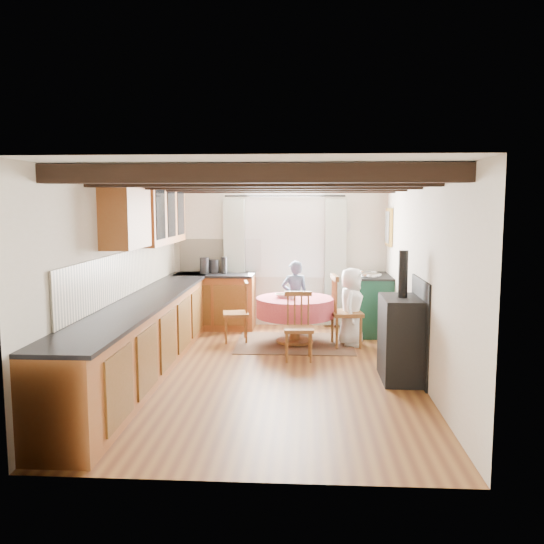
# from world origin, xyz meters

# --- Properties ---
(floor) EXTENTS (3.60, 5.50, 0.00)m
(floor) POSITION_xyz_m (0.00, 0.00, 0.00)
(floor) COLOR brown
(floor) RESTS_ON ground
(ceiling) EXTENTS (3.60, 5.50, 0.00)m
(ceiling) POSITION_xyz_m (0.00, 0.00, 2.40)
(ceiling) COLOR white
(ceiling) RESTS_ON ground
(wall_back) EXTENTS (3.60, 0.00, 2.40)m
(wall_back) POSITION_xyz_m (0.00, 2.75, 1.20)
(wall_back) COLOR silver
(wall_back) RESTS_ON ground
(wall_front) EXTENTS (3.60, 0.00, 2.40)m
(wall_front) POSITION_xyz_m (0.00, -2.75, 1.20)
(wall_front) COLOR silver
(wall_front) RESTS_ON ground
(wall_left) EXTENTS (0.00, 5.50, 2.40)m
(wall_left) POSITION_xyz_m (-1.80, 0.00, 1.20)
(wall_left) COLOR silver
(wall_left) RESTS_ON ground
(wall_right) EXTENTS (0.00, 5.50, 2.40)m
(wall_right) POSITION_xyz_m (1.80, 0.00, 1.20)
(wall_right) COLOR silver
(wall_right) RESTS_ON ground
(beam_a) EXTENTS (3.60, 0.16, 0.16)m
(beam_a) POSITION_xyz_m (0.00, -2.00, 2.31)
(beam_a) COLOR black
(beam_a) RESTS_ON ceiling
(beam_b) EXTENTS (3.60, 0.16, 0.16)m
(beam_b) POSITION_xyz_m (0.00, -1.00, 2.31)
(beam_b) COLOR black
(beam_b) RESTS_ON ceiling
(beam_c) EXTENTS (3.60, 0.16, 0.16)m
(beam_c) POSITION_xyz_m (0.00, 0.00, 2.31)
(beam_c) COLOR black
(beam_c) RESTS_ON ceiling
(beam_d) EXTENTS (3.60, 0.16, 0.16)m
(beam_d) POSITION_xyz_m (0.00, 1.00, 2.31)
(beam_d) COLOR black
(beam_d) RESTS_ON ceiling
(beam_e) EXTENTS (3.60, 0.16, 0.16)m
(beam_e) POSITION_xyz_m (0.00, 2.00, 2.31)
(beam_e) COLOR black
(beam_e) RESTS_ON ceiling
(splash_left) EXTENTS (0.02, 4.50, 0.55)m
(splash_left) POSITION_xyz_m (-1.78, 0.30, 1.20)
(splash_left) COLOR beige
(splash_left) RESTS_ON wall_left
(splash_back) EXTENTS (1.40, 0.02, 0.55)m
(splash_back) POSITION_xyz_m (-1.00, 2.73, 1.20)
(splash_back) COLOR beige
(splash_back) RESTS_ON wall_back
(base_cabinet_left) EXTENTS (0.60, 5.30, 0.88)m
(base_cabinet_left) POSITION_xyz_m (-1.50, 0.00, 0.44)
(base_cabinet_left) COLOR brown
(base_cabinet_left) RESTS_ON floor
(base_cabinet_back) EXTENTS (1.30, 0.60, 0.88)m
(base_cabinet_back) POSITION_xyz_m (-1.05, 2.45, 0.44)
(base_cabinet_back) COLOR brown
(base_cabinet_back) RESTS_ON floor
(worktop_left) EXTENTS (0.64, 5.30, 0.04)m
(worktop_left) POSITION_xyz_m (-1.48, 0.00, 0.90)
(worktop_left) COLOR black
(worktop_left) RESTS_ON base_cabinet_left
(worktop_back) EXTENTS (1.30, 0.64, 0.04)m
(worktop_back) POSITION_xyz_m (-1.05, 2.43, 0.90)
(worktop_back) COLOR black
(worktop_back) RESTS_ON base_cabinet_back
(wall_cabinet_glass) EXTENTS (0.34, 1.80, 0.90)m
(wall_cabinet_glass) POSITION_xyz_m (-1.63, 1.20, 1.95)
(wall_cabinet_glass) COLOR brown
(wall_cabinet_glass) RESTS_ON wall_left
(wall_cabinet_solid) EXTENTS (0.34, 0.90, 0.70)m
(wall_cabinet_solid) POSITION_xyz_m (-1.63, -0.30, 1.90)
(wall_cabinet_solid) COLOR brown
(wall_cabinet_solid) RESTS_ON wall_left
(window_frame) EXTENTS (1.34, 0.03, 1.54)m
(window_frame) POSITION_xyz_m (0.10, 2.73, 1.60)
(window_frame) COLOR white
(window_frame) RESTS_ON wall_back
(window_pane) EXTENTS (1.20, 0.01, 1.40)m
(window_pane) POSITION_xyz_m (0.10, 2.74, 1.60)
(window_pane) COLOR white
(window_pane) RESTS_ON wall_back
(curtain_left) EXTENTS (0.35, 0.10, 2.10)m
(curtain_left) POSITION_xyz_m (-0.75, 2.65, 1.10)
(curtain_left) COLOR silver
(curtain_left) RESTS_ON wall_back
(curtain_right) EXTENTS (0.35, 0.10, 2.10)m
(curtain_right) POSITION_xyz_m (0.95, 2.65, 1.10)
(curtain_right) COLOR silver
(curtain_right) RESTS_ON wall_back
(curtain_rod) EXTENTS (2.00, 0.03, 0.03)m
(curtain_rod) POSITION_xyz_m (0.10, 2.65, 2.20)
(curtain_rod) COLOR black
(curtain_rod) RESTS_ON wall_back
(wall_picture) EXTENTS (0.04, 0.50, 0.60)m
(wall_picture) POSITION_xyz_m (1.77, 2.30, 1.70)
(wall_picture) COLOR gold
(wall_picture) RESTS_ON wall_right
(wall_plate) EXTENTS (0.30, 0.02, 0.30)m
(wall_plate) POSITION_xyz_m (1.05, 2.72, 1.70)
(wall_plate) COLOR silver
(wall_plate) RESTS_ON wall_back
(rug) EXTENTS (1.72, 1.33, 0.01)m
(rug) POSITION_xyz_m (0.30, 1.45, 0.01)
(rug) COLOR brown
(rug) RESTS_ON floor
(dining_table) EXTENTS (1.14, 1.14, 0.69)m
(dining_table) POSITION_xyz_m (0.30, 1.45, 0.35)
(dining_table) COLOR #D25760
(dining_table) RESTS_ON floor
(chair_near) EXTENTS (0.41, 0.43, 0.90)m
(chair_near) POSITION_xyz_m (0.37, 0.59, 0.45)
(chair_near) COLOR brown
(chair_near) RESTS_ON floor
(chair_left) EXTENTS (0.47, 0.45, 0.91)m
(chair_left) POSITION_xyz_m (-0.59, 1.55, 0.46)
(chair_left) COLOR brown
(chair_left) RESTS_ON floor
(chair_right) EXTENTS (0.53, 0.51, 1.05)m
(chair_right) POSITION_xyz_m (1.05, 1.37, 0.53)
(chair_right) COLOR brown
(chair_right) RESTS_ON floor
(aga_range) EXTENTS (0.67, 1.04, 0.96)m
(aga_range) POSITION_xyz_m (1.47, 2.26, 0.48)
(aga_range) COLOR #133626
(aga_range) RESTS_ON floor
(cast_iron_stove) EXTENTS (0.46, 0.76, 1.53)m
(cast_iron_stove) POSITION_xyz_m (1.58, -0.18, 0.76)
(cast_iron_stove) COLOR black
(cast_iron_stove) RESTS_ON floor
(child_far) EXTENTS (0.46, 0.34, 1.17)m
(child_far) POSITION_xyz_m (0.28, 2.16, 0.59)
(child_far) COLOR #3C4C63
(child_far) RESTS_ON floor
(child_right) EXTENTS (0.47, 0.62, 1.14)m
(child_right) POSITION_xyz_m (1.12, 1.43, 0.57)
(child_right) COLOR white
(child_right) RESTS_ON floor
(bowl_a) EXTENTS (0.25, 0.25, 0.06)m
(bowl_a) POSITION_xyz_m (0.12, 1.48, 0.72)
(bowl_a) COLOR silver
(bowl_a) RESTS_ON dining_table
(bowl_b) EXTENTS (0.26, 0.26, 0.06)m
(bowl_b) POSITION_xyz_m (0.23, 1.44, 0.72)
(bowl_b) COLOR silver
(bowl_b) RESTS_ON dining_table
(cup) EXTENTS (0.13, 0.13, 0.09)m
(cup) POSITION_xyz_m (0.25, 1.29, 0.74)
(cup) COLOR silver
(cup) RESTS_ON dining_table
(canister_tall) EXTENTS (0.16, 0.16, 0.27)m
(canister_tall) POSITION_xyz_m (-1.22, 2.42, 1.05)
(canister_tall) COLOR #262628
(canister_tall) RESTS_ON worktop_back
(canister_wide) EXTENTS (0.20, 0.20, 0.22)m
(canister_wide) POSITION_xyz_m (-1.10, 2.56, 1.03)
(canister_wide) COLOR #262628
(canister_wide) RESTS_ON worktop_back
(canister_slim) EXTENTS (0.10, 0.10, 0.27)m
(canister_slim) POSITION_xyz_m (-0.89, 2.46, 1.06)
(canister_slim) COLOR #262628
(canister_slim) RESTS_ON worktop_back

